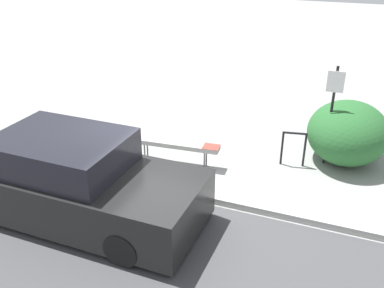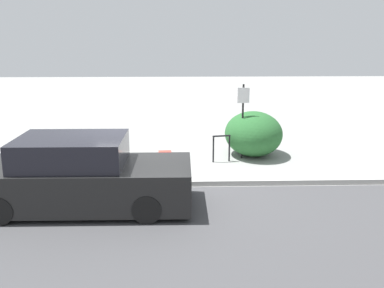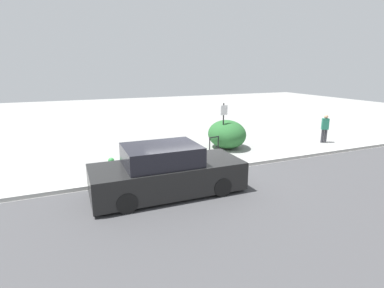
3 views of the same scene
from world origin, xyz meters
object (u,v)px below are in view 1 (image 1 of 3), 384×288
Objects in this scene: bike_rack at (294,145)px; fire_hydrant at (78,139)px; bench at (175,144)px; parked_car_near at (73,182)px; sign_post at (332,107)px.

bike_rack is 5.04m from fire_hydrant.
bench is 2.69m from parked_car_near.
fire_hydrant is at bearing -164.48° from bike_rack.
parked_car_near is (-0.94, -2.51, 0.22)m from bench.
bench is at bearing -159.80° from bike_rack.
sign_post reaches higher than bike_rack.
sign_post is at bearing 28.30° from bike_rack.
parked_car_near reaches higher than bike_rack.
fire_hydrant is at bearing -162.80° from sign_post.
bike_rack is 0.36× the size of sign_post.
parked_car_near is (-4.13, -3.80, -0.68)m from sign_post.
fire_hydrant reaches higher than bench.
bike_rack is at bearing -151.70° from sign_post.
bike_rack is 1.17m from sign_post.
bike_rack is 0.17× the size of parked_car_near.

